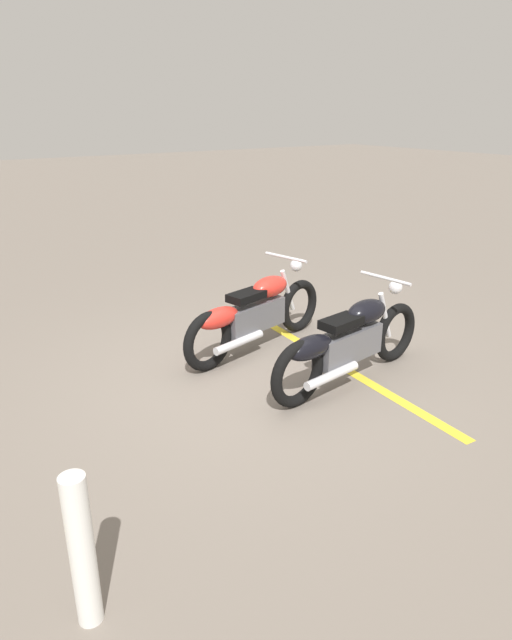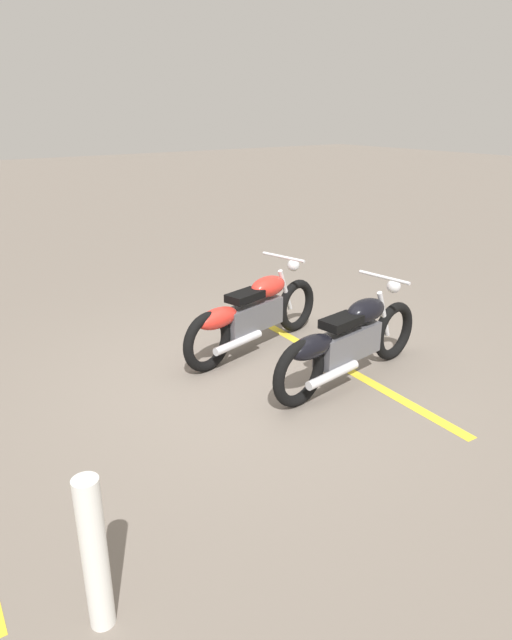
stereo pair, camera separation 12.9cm
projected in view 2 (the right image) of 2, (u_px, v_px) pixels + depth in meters
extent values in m
plane|color=slate|center=(257.00, 377.00, 5.91)|extent=(60.00, 60.00, 0.00)
torus|color=black|center=(296.00, 306.00, 7.04)|extent=(0.68, 0.26, 0.67)
torus|color=black|center=(208.00, 342.00, 5.95)|extent=(0.68, 0.26, 0.67)
cube|color=#59595E|center=(253.00, 316.00, 6.43)|extent=(0.87, 0.40, 0.32)
ellipsoid|color=red|center=(268.00, 286.00, 6.51)|extent=(0.57, 0.39, 0.24)
ellipsoid|color=red|center=(218.00, 318.00, 5.98)|extent=(0.60, 0.36, 0.22)
cube|color=black|center=(245.00, 296.00, 6.24)|extent=(0.48, 0.33, 0.09)
cylinder|color=silver|center=(285.00, 290.00, 6.79)|extent=(0.27, 0.11, 0.56)
cylinder|color=silver|center=(283.00, 257.00, 6.60)|extent=(0.17, 0.61, 0.04)
sphere|color=silver|center=(293.00, 265.00, 6.79)|extent=(0.15, 0.15, 0.15)
cylinder|color=silver|center=(238.00, 342.00, 6.12)|extent=(0.70, 0.24, 0.09)
torus|color=black|center=(394.00, 331.00, 6.23)|extent=(0.68, 0.19, 0.67)
torus|color=black|center=(299.00, 373.00, 5.23)|extent=(0.68, 0.19, 0.67)
cube|color=#59595E|center=(348.00, 344.00, 5.67)|extent=(0.86, 0.33, 0.32)
ellipsoid|color=black|center=(366.00, 310.00, 5.74)|extent=(0.55, 0.34, 0.24)
ellipsoid|color=black|center=(311.00, 347.00, 5.26)|extent=(0.59, 0.31, 0.22)
cube|color=black|center=(341.00, 322.00, 5.49)|extent=(0.47, 0.29, 0.09)
cylinder|color=silver|center=(384.00, 314.00, 5.99)|extent=(0.27, 0.09, 0.56)
cylinder|color=silver|center=(384.00, 277.00, 5.81)|extent=(0.12, 0.62, 0.04)
sphere|color=silver|center=(394.00, 286.00, 5.98)|extent=(0.15, 0.15, 0.15)
cylinder|color=silver|center=(333.00, 375.00, 5.38)|extent=(0.71, 0.18, 0.09)
cylinder|color=white|center=(95.00, 555.00, 2.92)|extent=(0.14, 0.14, 0.95)
cube|color=yellow|center=(349.00, 370.00, 6.05)|extent=(0.32, 3.20, 0.01)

